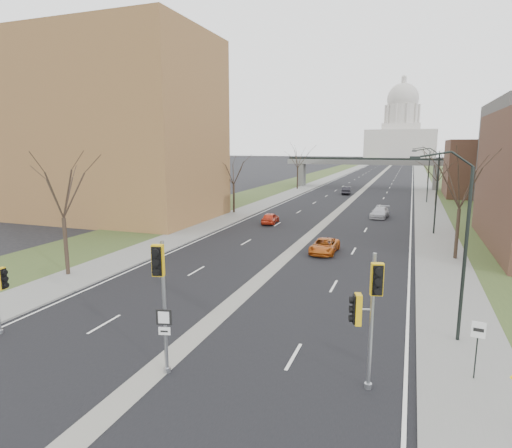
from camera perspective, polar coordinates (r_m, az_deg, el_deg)
The scene contains 27 objects.
ground at distance 19.59m, azimuth -11.56°, elevation -17.20°, with size 700.00×700.00×0.00m, color black.
road_surface at distance 165.19m, azimuth 16.83°, elevation 6.86°, with size 20.00×600.00×0.01m, color black.
median_strip at distance 165.19m, azimuth 16.83°, elevation 6.86°, with size 1.20×600.00×0.02m, color gray.
sidewalk_right at distance 164.95m, azimuth 21.02°, elevation 6.63°, with size 4.00×600.00×0.12m, color gray.
sidewalk_left at distance 166.30m, azimuth 12.67°, elevation 7.09°, with size 4.00×600.00×0.12m, color gray.
grass_verge_right at distance 165.16m, azimuth 23.11°, elevation 6.49°, with size 8.00×600.00×0.10m, color #32441F.
grass_verge_left at distance 167.18m, azimuth 10.62°, elevation 7.18°, with size 8.00×600.00×0.10m, color #32441F.
apartment_building at distance 56.99m, azimuth -18.76°, elevation 11.88°, with size 25.00×16.00×22.00m, color olive.
commercial_block_far at distance 85.72m, azimuth 28.65°, elevation 6.48°, with size 14.00×14.00×10.00m, color #4F3425.
pedestrian_bridge at distance 95.23m, azimuth 14.46°, elevation 7.59°, with size 34.00×3.00×6.45m.
capitol at distance 334.95m, azimuth 18.76°, elevation 11.53°, with size 48.00×42.00×55.75m.
streetlight_near at distance 20.85m, azimuth 24.50°, elevation 3.81°, with size 2.61×0.20×8.70m.
streetlight_mid at distance 46.76m, azimuth 22.17°, elevation 7.14°, with size 2.61×0.20×8.70m.
streetlight_far at distance 72.73m, azimuth 21.50°, elevation 8.09°, with size 2.61×0.20×8.70m.
tree_left_a at distance 31.92m, azimuth -24.61°, elevation 5.20°, with size 7.20×7.20×9.40m.
tree_left_b at distance 57.29m, azimuth -3.02°, elevation 7.62°, with size 6.75×6.75×8.81m.
tree_left_c at distance 89.53m, azimuth 5.60°, elevation 9.12°, with size 7.65×7.65×9.99m.
tree_right_a at distance 36.94m, azimuth 25.77°, elevation 5.70°, with size 7.20×7.20×9.40m.
tree_right_b at distance 69.85m, azimuth 23.15°, elevation 6.97°, with size 6.30×6.30×8.22m.
tree_right_c at distance 109.76m, azimuth 22.15°, elevation 8.64°, with size 7.65×7.65×9.99m.
signal_pole_median at distance 16.83m, azimuth -12.56°, elevation -7.92°, with size 0.70×0.91×5.44m.
signal_pole_right at distance 16.09m, azimuth 14.72°, elevation -10.21°, with size 1.15×0.88×5.26m.
speed_limit_sign at distance 18.89m, azimuth 27.43°, elevation -13.53°, with size 0.50×0.08×2.33m.
car_left_near at distance 50.02m, azimuth 1.92°, elevation 0.80°, with size 1.55×3.85×1.31m, color red.
car_left_far at distance 82.13m, azimuth 11.98°, elevation 4.40°, with size 1.50×4.31×1.42m, color black.
car_right_near at distance 36.84m, azimuth 9.11°, elevation -2.90°, with size 2.03×4.39×1.22m, color #B35113.
car_right_mid at distance 56.32m, azimuth 16.19°, elevation 1.50°, with size 1.91×4.70×1.37m, color #B9BAC1.
Camera 1 is at (9.33, -14.68, 9.02)m, focal length 30.00 mm.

